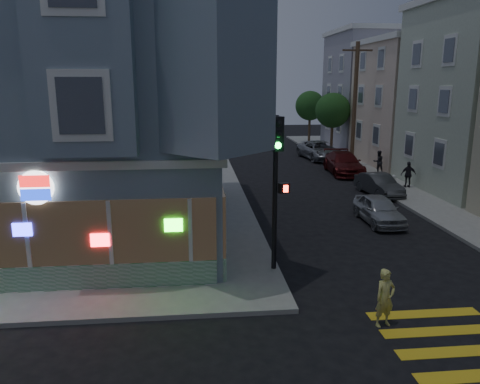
{
  "coord_description": "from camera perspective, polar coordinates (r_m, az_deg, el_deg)",
  "views": [
    {
      "loc": [
        0.15,
        -9.79,
        6.38
      ],
      "look_at": [
        1.88,
        7.39,
        2.29
      ],
      "focal_mm": 35.0,
      "sensor_mm": 36.0,
      "label": 1
    }
  ],
  "objects": [
    {
      "name": "fire_hydrant",
      "position": [
        29.81,
        18.2,
        1.35
      ],
      "size": [
        0.42,
        0.24,
        0.73
      ],
      "color": "white",
      "rests_on": "sidewalk_ne"
    },
    {
      "name": "row_house_d",
      "position": [
        47.89,
        18.47,
        11.49
      ],
      "size": [
        12.0,
        8.6,
        10.5
      ],
      "primitive_type": "cube",
      "color": "gray",
      "rests_on": "sidewalk_ne"
    },
    {
      "name": "utility_pole",
      "position": [
        35.85,
        13.8,
        10.42
      ],
      "size": [
        2.2,
        0.3,
        9.0
      ],
      "color": "#4C3826",
      "rests_on": "sidewalk_ne"
    },
    {
      "name": "parked_car_b",
      "position": [
        27.94,
        16.58,
        0.87
      ],
      "size": [
        1.77,
        3.89,
        1.24
      ],
      "primitive_type": "imported",
      "rotation": [
        0.0,
        0.0,
        0.12
      ],
      "color": "#36383B",
      "rests_on": "ground"
    },
    {
      "name": "ground",
      "position": [
        11.69,
        -5.9,
        -19.84
      ],
      "size": [
        120.0,
        120.0,
        0.0
      ],
      "primitive_type": "plane",
      "color": "black",
      "rests_on": "ground"
    },
    {
      "name": "corner_building",
      "position": [
        21.68,
        -22.65,
        10.83
      ],
      "size": [
        14.6,
        14.6,
        11.4
      ],
      "color": "slate",
      "rests_on": "sidewalk_nw"
    },
    {
      "name": "street_tree_near",
      "position": [
        41.65,
        11.25,
        9.72
      ],
      "size": [
        3.0,
        3.0,
        5.3
      ],
      "color": "#4C3826",
      "rests_on": "sidewalk_ne"
    },
    {
      "name": "parked_car_c",
      "position": [
        33.86,
        12.52,
        3.45
      ],
      "size": [
        2.43,
        5.31,
        1.51
      ],
      "primitive_type": "imported",
      "rotation": [
        0.0,
        0.0,
        -0.06
      ],
      "color": "#4E1212",
      "rests_on": "ground"
    },
    {
      "name": "pedestrian_a",
      "position": [
        34.09,
        16.51,
        3.57
      ],
      "size": [
        0.8,
        0.66,
        1.55
      ],
      "primitive_type": "imported",
      "rotation": [
        0.0,
        0.0,
        3.24
      ],
      "color": "black",
      "rests_on": "sidewalk_ne"
    },
    {
      "name": "parked_car_d",
      "position": [
        39.83,
        9.71,
        5.02
      ],
      "size": [
        3.14,
        5.7,
        1.51
      ],
      "primitive_type": "imported",
      "rotation": [
        0.0,
        0.0,
        0.12
      ],
      "color": "gray",
      "rests_on": "ground"
    },
    {
      "name": "street_tree_far",
      "position": [
        49.35,
        8.54,
        10.35
      ],
      "size": [
        3.0,
        3.0,
        5.3
      ],
      "color": "#4C3826",
      "rests_on": "sidewalk_ne"
    },
    {
      "name": "parked_car_a",
      "position": [
        22.48,
        16.56,
        -2.06
      ],
      "size": [
        1.5,
        3.71,
        1.26
      ],
      "primitive_type": "imported",
      "rotation": [
        0.0,
        0.0,
        -0.0
      ],
      "color": "#A5A9AD",
      "rests_on": "ground"
    },
    {
      "name": "running_child",
      "position": [
        13.26,
        17.26,
        -12.23
      ],
      "size": [
        0.66,
        0.52,
        1.6
      ],
      "primitive_type": "imported",
      "rotation": [
        0.0,
        0.0,
        0.26
      ],
      "color": "#CAC867",
      "rests_on": "ground"
    },
    {
      "name": "row_house_c",
      "position": [
        39.85,
        23.67,
        9.75
      ],
      "size": [
        12.0,
        8.6,
        9.0
      ],
      "primitive_type": "cube",
      "color": "beige",
      "rests_on": "sidewalk_ne"
    },
    {
      "name": "traffic_signal",
      "position": [
        15.15,
        4.51,
        2.94
      ],
      "size": [
        0.65,
        0.58,
        5.19
      ],
      "rotation": [
        0.0,
        0.0,
        0.33
      ],
      "color": "black",
      "rests_on": "sidewalk_nw"
    },
    {
      "name": "pedestrian_b",
      "position": [
        29.89,
        19.84,
        2.02
      ],
      "size": [
        0.95,
        0.47,
        1.56
      ],
      "primitive_type": "imported",
      "rotation": [
        0.0,
        0.0,
        3.04
      ],
      "color": "black",
      "rests_on": "sidewalk_ne"
    }
  ]
}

